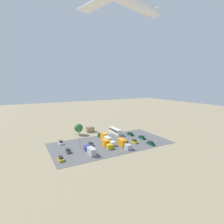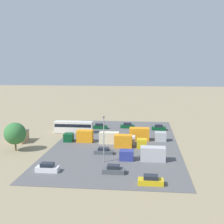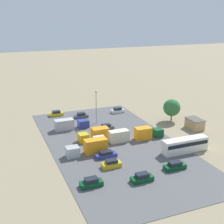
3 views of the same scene
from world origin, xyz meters
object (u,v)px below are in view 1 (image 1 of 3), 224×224
at_px(parked_truck_1, 109,141).
at_px(parked_truck_4, 103,136).
at_px(parked_truck_3, 124,144).
at_px(parked_car_4, 61,143).
at_px(bus, 115,131).
at_px(parked_car_5, 151,143).
at_px(parked_truck_2, 90,150).
at_px(parked_truck_0, 106,144).
at_px(parked_car_1, 142,137).
at_px(parked_car_0, 68,151).
at_px(parked_car_7, 130,134).
at_px(parked_car_8, 126,143).
at_px(parked_car_2, 61,159).
at_px(parked_car_6, 134,141).
at_px(parked_car_3, 91,144).
at_px(shed_building, 90,130).

height_order(parked_truck_1, parked_truck_4, parked_truck_4).
bearing_deg(parked_truck_3, parked_car_4, -35.00).
distance_m(bus, parked_car_5, 25.33).
distance_m(parked_car_4, parked_truck_2, 19.95).
distance_m(parked_truck_0, parked_truck_3, 8.17).
xyz_separation_m(parked_car_4, parked_truck_0, (-18.46, 13.96, 0.68)).
bearing_deg(parked_car_1, parked_truck_1, -6.13).
bearing_deg(parked_truck_0, parked_car_0, -5.47).
xyz_separation_m(bus, parked_truck_1, (11.18, 13.05, -0.45)).
height_order(bus, parked_car_5, bus).
distance_m(parked_car_4, parked_car_7, 39.27).
height_order(parked_car_0, parked_car_8, parked_car_0).
xyz_separation_m(parked_car_0, parked_truck_1, (-21.21, -1.84, 0.66)).
height_order(bus, parked_car_4, bus).
distance_m(parked_car_2, parked_car_5, 43.23).
bearing_deg(parked_car_7, parked_truck_1, -159.87).
bearing_deg(parked_car_6, parked_truck_3, -163.98).
bearing_deg(parked_truck_0, parked_car_2, 12.23).
bearing_deg(parked_truck_2, parked_truck_3, 0.18).
xyz_separation_m(parked_car_0, parked_car_6, (-32.98, 3.44, 0.05)).
bearing_deg(parked_car_0, parked_car_3, -164.04).
height_order(shed_building, bus, bus).
bearing_deg(parked_truck_0, parked_truck_2, 22.23).
height_order(parked_car_4, parked_car_7, parked_car_4).
bearing_deg(parked_truck_3, shed_building, -81.88).
xyz_separation_m(parked_truck_0, parked_truck_2, (9.83, 4.02, -0.04)).
bearing_deg(parked_car_3, parked_truck_3, -34.81).
xyz_separation_m(parked_car_3, parked_car_6, (-20.96, 6.88, 0.10)).
bearing_deg(shed_building, parked_car_7, 134.93).
bearing_deg(parked_truck_4, parked_car_5, -51.14).
relative_size(parked_car_3, parked_car_5, 1.00).
bearing_deg(parked_car_1, parked_car_4, -16.96).
xyz_separation_m(parked_car_4, parked_truck_1, (-21.66, 10.40, 0.62)).
distance_m(parked_car_5, parked_car_8, 12.35).
xyz_separation_m(parked_car_7, parked_truck_4, (16.61, -2.56, 0.69)).
height_order(bus, parked_truck_0, bus).
bearing_deg(parked_truck_1, parked_truck_0, 48.04).
bearing_deg(parked_truck_4, bus, 21.59).
bearing_deg(parked_car_7, parked_truck_4, 171.23).
bearing_deg(parked_car_8, parked_truck_3, -136.88).
height_order(parked_car_3, parked_car_6, parked_car_6).
bearing_deg(parked_truck_3, parked_truck_4, -79.16).
relative_size(bus, parked_truck_4, 1.49).
distance_m(parked_car_5, parked_truck_3, 13.93).
bearing_deg(parked_car_6, shed_building, 112.62).
relative_size(shed_building, parked_car_3, 1.24).
bearing_deg(parked_car_5, parked_truck_2, 172.60).
height_order(parked_car_5, parked_car_7, parked_car_5).
relative_size(parked_car_2, parked_car_6, 1.04).
bearing_deg(parked_truck_0, parked_truck_4, -107.71).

